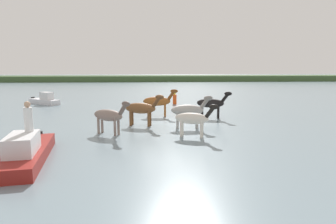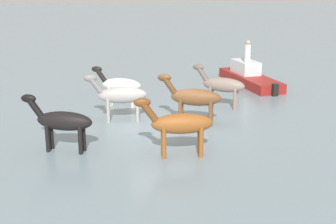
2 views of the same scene
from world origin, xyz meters
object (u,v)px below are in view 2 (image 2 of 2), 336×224
at_px(horse_chestnut_trailing, 179,124).
at_px(horse_dun_straggler, 62,121).
at_px(horse_rear_stallion, 194,97).
at_px(person_spotter_bow, 248,52).
at_px(horse_gray_outer, 222,85).
at_px(boat_skiff_near, 249,78).
at_px(horse_lead, 120,85).
at_px(horse_mid_herd, 120,95).

bearing_deg(horse_chestnut_trailing, horse_dun_straggler, -12.25).
bearing_deg(horse_rear_stallion, person_spotter_bow, -103.85).
bearing_deg(horse_gray_outer, boat_skiff_near, -89.36).
distance_m(horse_rear_stallion, boat_skiff_near, 8.00).
xyz_separation_m(horse_lead, boat_skiff_near, (-7.12, -3.60, -0.66)).
distance_m(horse_rear_stallion, horse_gray_outer, 2.78).
height_order(horse_rear_stallion, horse_gray_outer, horse_rear_stallion).
xyz_separation_m(horse_dun_straggler, horse_gray_outer, (-6.54, -4.61, -0.01)).
bearing_deg(horse_gray_outer, horse_chestnut_trailing, 94.95).
bearing_deg(person_spotter_bow, horse_dun_straggler, 44.98).
bearing_deg(horse_lead, horse_mid_herd, 108.63).
height_order(horse_rear_stallion, boat_skiff_near, horse_rear_stallion).
bearing_deg(horse_chestnut_trailing, horse_gray_outer, -114.40).
height_order(horse_chestnut_trailing, boat_skiff_near, horse_chestnut_trailing).
relative_size(horse_chestnut_trailing, horse_dun_straggler, 1.05).
xyz_separation_m(horse_chestnut_trailing, horse_gray_outer, (-2.78, -5.57, -0.05)).
bearing_deg(horse_dun_straggler, horse_gray_outer, -126.24).
bearing_deg(horse_rear_stallion, boat_skiff_near, -104.71).
distance_m(horse_dun_straggler, boat_skiff_near, 12.93).
relative_size(horse_rear_stallion, horse_mid_herd, 1.01).
xyz_separation_m(horse_rear_stallion, horse_dun_straggler, (4.86, 2.39, -0.04)).
xyz_separation_m(horse_lead, horse_gray_outer, (-4.46, 0.86, 0.06)).
height_order(horse_rear_stallion, horse_dun_straggler, horse_rear_stallion).
xyz_separation_m(horse_lead, horse_dun_straggler, (2.08, 5.46, 0.07)).
distance_m(horse_chestnut_trailing, boat_skiff_near, 11.43).
xyz_separation_m(horse_gray_outer, person_spotter_bow, (-2.49, -4.41, 0.71)).
distance_m(horse_lead, horse_dun_straggler, 5.84).
xyz_separation_m(horse_rear_stallion, boat_skiff_near, (-4.34, -6.67, -0.77)).
xyz_separation_m(horse_rear_stallion, horse_chestnut_trailing, (1.10, 3.35, 0.01)).
distance_m(horse_lead, person_spotter_bow, 7.85).
relative_size(horse_chestnut_trailing, boat_skiff_near, 0.47).
bearing_deg(horse_rear_stallion, horse_lead, -29.56).
relative_size(horse_gray_outer, person_spotter_bow, 1.90).
xyz_separation_m(horse_mid_herd, person_spotter_bow, (-7.01, -5.85, 0.69)).
height_order(horse_chestnut_trailing, person_spotter_bow, person_spotter_bow).
height_order(horse_lead, horse_dun_straggler, horse_dun_straggler).
height_order(horse_lead, person_spotter_bow, person_spotter_bow).
height_order(horse_rear_stallion, horse_mid_herd, horse_rear_stallion).
bearing_deg(person_spotter_bow, horse_gray_outer, 60.57).
distance_m(horse_mid_herd, boat_skiff_near, 9.31).
distance_m(boat_skiff_near, person_spotter_bow, 1.44).
bearing_deg(horse_lead, horse_chestnut_trailing, 124.66).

